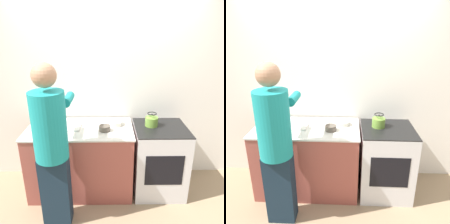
# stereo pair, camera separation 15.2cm
# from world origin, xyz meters

# --- Properties ---
(ground_plane) EXTENTS (12.00, 12.00, 0.00)m
(ground_plane) POSITION_xyz_m (0.00, 0.00, 0.00)
(ground_plane) COLOR #997F60
(wall_back) EXTENTS (8.00, 0.05, 2.60)m
(wall_back) POSITION_xyz_m (0.00, 0.74, 1.30)
(wall_back) COLOR white
(wall_back) RESTS_ON ground_plane
(counter) EXTENTS (1.33, 0.70, 0.91)m
(counter) POSITION_xyz_m (-0.34, 0.34, 0.45)
(counter) COLOR #9E4C42
(counter) RESTS_ON ground_plane
(oven) EXTENTS (0.65, 0.62, 0.92)m
(oven) POSITION_xyz_m (0.67, 0.31, 0.46)
(oven) COLOR silver
(oven) RESTS_ON ground_plane
(person) EXTENTS (0.38, 0.62, 1.79)m
(person) POSITION_xyz_m (-0.56, -0.21, 0.98)
(person) COLOR #152637
(person) RESTS_ON ground_plane
(cutting_board) EXTENTS (0.33, 0.24, 0.02)m
(cutting_board) POSITION_xyz_m (-0.50, 0.35, 0.92)
(cutting_board) COLOR silver
(cutting_board) RESTS_ON counter
(knife) EXTENTS (0.20, 0.04, 0.01)m
(knife) POSITION_xyz_m (-0.53, 0.32, 0.93)
(knife) COLOR silver
(knife) RESTS_ON cutting_board
(kettle) EXTENTS (0.16, 0.16, 0.17)m
(kettle) POSITION_xyz_m (0.56, 0.36, 0.99)
(kettle) COLOR olive
(kettle) RESTS_ON oven
(bowl_prep) EXTENTS (0.14, 0.14, 0.07)m
(bowl_prep) POSITION_xyz_m (-0.03, 0.25, 0.94)
(bowl_prep) COLOR brown
(bowl_prep) RESTS_ON counter
(bowl_mixing) EXTENTS (0.19, 0.19, 0.05)m
(bowl_mixing) POSITION_xyz_m (0.10, 0.43, 0.93)
(bowl_mixing) COLOR silver
(bowl_mixing) RESTS_ON counter
(canister_jar) EXTENTS (0.13, 0.13, 0.16)m
(canister_jar) POSITION_xyz_m (-0.87, 0.40, 0.99)
(canister_jar) COLOR tan
(canister_jar) RESTS_ON counter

